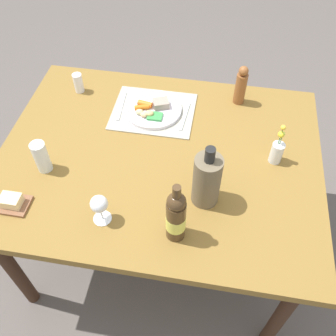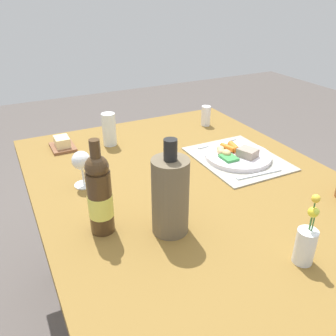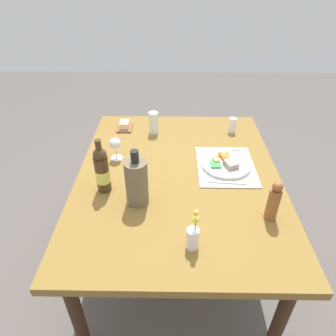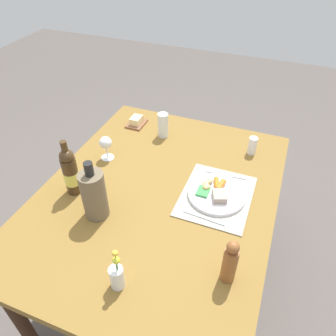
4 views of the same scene
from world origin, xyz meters
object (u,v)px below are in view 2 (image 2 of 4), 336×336
Objects in this scene: flower_vase at (306,242)px; dinner_plate at (237,155)px; salt_shaker at (206,116)px; knife at (217,143)px; wine_glass at (81,162)px; wine_bottle at (100,195)px; cooler_bottle at (170,195)px; butter_dish at (62,144)px; water_tumbler at (109,131)px; fork at (259,174)px; dining_table at (190,199)px.

dinner_plate is at bearing -20.34° from flower_vase.
knife is at bearing 160.10° from salt_shaker.
wine_glass is (-0.09, 0.64, 0.09)m from knife.
wine_bottle is (0.37, 0.43, 0.06)m from flower_vase.
butter_dish is at bearing 12.25° from cooler_bottle.
fork is at bearing -142.63° from water_tumbler.
flower_vase is 2.00× the size of salt_shaker.
cooler_bottle is (-0.30, 0.47, 0.10)m from dinner_plate.
dinner_plate reaches higher than dining_table.
dinner_plate reaches higher than fork.
fork is at bearing -134.10° from butter_dish.
wine_glass is (0.23, 0.61, 0.09)m from fork.
flower_vase is 1.50× the size of wine_glass.
water_tumbler is at bearing 92.01° from salt_shaker.
wine_bottle reaches higher than knife.
cooler_bottle is at bearing 176.55° from water_tumbler.
salt_shaker is 0.90m from cooler_bottle.
flower_vase is 0.77m from wine_glass.
dinner_plate is 0.94× the size of cooler_bottle.
wine_bottle is at bearing 178.39° from butter_dish.
knife is 1.40× the size of water_tumbler.
flower_vase reaches higher than knife.
fork is at bearing 175.51° from dinner_plate.
dinner_plate is 2.71× the size of salt_shaker.
wine_bottle reaches higher than salt_shaker.
cooler_bottle is at bearing 141.37° from salt_shaker.
wine_glass is 0.41m from cooler_bottle.
salt_shaker is at bearing -65.61° from wine_glass.
wine_bottle is at bearing 99.24° from fork.
butter_dish is 1.29× the size of salt_shaker.
water_tumbler is at bearing 59.11° from knife.
knife is 2.04× the size of salt_shaker.
flower_vase is 0.69× the size of wine_bottle.
knife is 1.53× the size of wine_glass.
water_tumbler is (0.68, -0.04, -0.06)m from cooler_bottle.
knife is 0.65m from wine_glass.
salt_shaker is at bearing -13.40° from dinner_plate.
dinner_plate is at bearing -96.73° from wine_glass.
wine_glass reaches higher than knife.
fork is at bearing -106.97° from dining_table.
water_tumbler is (0.38, 0.42, 0.04)m from dinner_plate.
fork is 0.67× the size of wine_bottle.
knife is 0.76m from wine_bottle.
dinner_plate is 0.76m from butter_dish.
butter_dish is 0.21m from water_tumbler.
salt_shaker reaches higher than knife.
butter_dish is (0.28, 0.64, 0.01)m from knife.
salt_shaker is 0.75× the size of wine_glass.
knife is at bearing -117.18° from water_tumbler.
butter_dish is at bearing 87.08° from salt_shaker.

